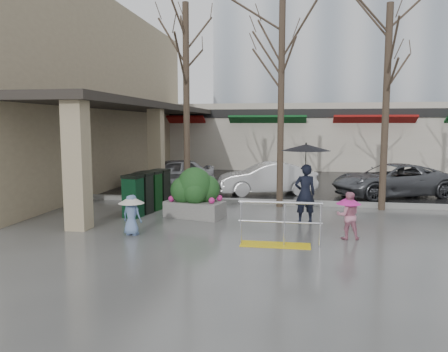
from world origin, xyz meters
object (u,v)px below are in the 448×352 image
(child_blue, at_px, (132,210))
(news_boxes, at_px, (148,192))
(tree_mideast, at_px, (388,57))
(planter, at_px, (195,193))
(tree_west, at_px, (186,55))
(car_a, at_px, (173,173))
(car_b, at_px, (267,178))
(handrail, at_px, (278,229))
(tree_midwest, at_px, (282,48))
(car_c, at_px, (391,180))
(woman, at_px, (305,173))
(child_pink, at_px, (348,213))

(child_blue, height_order, news_boxes, news_boxes)
(tree_mideast, relative_size, planter, 3.46)
(tree_west, bearing_deg, car_a, 113.00)
(car_b, bearing_deg, handrail, -10.38)
(child_blue, height_order, car_a, car_a)
(tree_midwest, bearing_deg, handrail, -88.09)
(car_a, bearing_deg, tree_mideast, 41.05)
(news_boxes, bearing_deg, tree_mideast, 22.10)
(tree_west, relative_size, planter, 3.62)
(tree_midwest, bearing_deg, news_boxes, -159.12)
(tree_west, distance_m, tree_mideast, 6.50)
(car_a, bearing_deg, car_c, 59.75)
(planter, bearing_deg, car_c, 36.83)
(woman, relative_size, car_c, 0.50)
(tree_mideast, height_order, car_b, tree_mideast)
(handrail, xyz_separation_m, car_b, (-0.78, 7.41, 0.25))
(tree_west, height_order, tree_midwest, tree_midwest)
(tree_midwest, distance_m, child_blue, 7.29)
(tree_midwest, distance_m, car_c, 6.82)
(woman, bearing_deg, car_c, -137.72)
(child_pink, bearing_deg, planter, -28.50)
(news_boxes, bearing_deg, child_blue, -68.24)
(child_pink, bearing_deg, car_a, -54.69)
(news_boxes, relative_size, car_b, 0.61)
(tree_mideast, distance_m, child_pink, 5.96)
(car_b, bearing_deg, car_a, -124.37)
(child_pink, bearing_deg, handrail, 22.88)
(handrail, bearing_deg, child_pink, 27.72)
(news_boxes, bearing_deg, tree_midwest, 31.06)
(tree_west, relative_size, woman, 3.00)
(woman, height_order, car_c, woman)
(tree_midwest, relative_size, car_b, 1.83)
(car_b, bearing_deg, child_pink, 3.90)
(tree_midwest, height_order, car_b, tree_midwest)
(tree_midwest, bearing_deg, child_blue, -128.28)
(news_boxes, bearing_deg, tree_west, 70.46)
(tree_mideast, xyz_separation_m, car_b, (-3.92, 2.61, -4.23))
(car_c, bearing_deg, news_boxes, -83.53)
(car_c, bearing_deg, tree_mideast, -38.27)
(tree_west, xyz_separation_m, child_pink, (5.00, -3.94, -4.44))
(tree_mideast, xyz_separation_m, car_a, (-8.20, 4.00, -4.23))
(tree_mideast, height_order, child_pink, tree_mideast)
(tree_midwest, xyz_separation_m, child_blue, (-3.50, -4.44, -4.60))
(child_blue, xyz_separation_m, car_a, (-1.40, 8.44, -0.00))
(news_boxes, bearing_deg, woman, 1.15)
(car_a, bearing_deg, tree_west, 0.05)
(tree_mideast, bearing_deg, car_c, 73.36)
(tree_midwest, height_order, car_a, tree_midwest)
(child_blue, relative_size, car_b, 0.27)
(tree_west, relative_size, car_b, 1.78)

